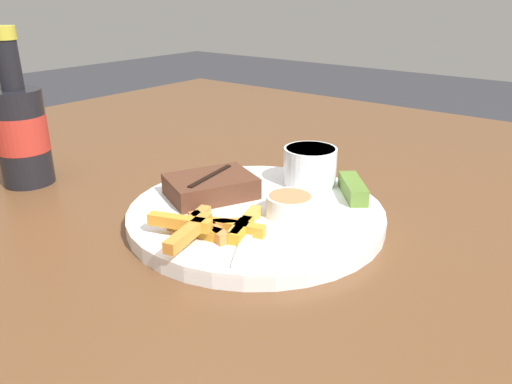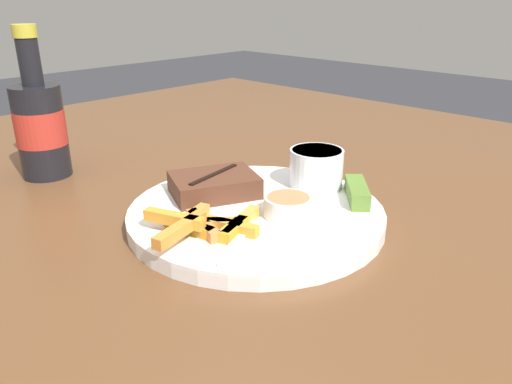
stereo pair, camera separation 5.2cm
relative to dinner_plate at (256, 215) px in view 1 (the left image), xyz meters
name	(u,v)px [view 1 (the left image)]	position (x,y,z in m)	size (l,w,h in m)	color
dining_table	(256,264)	(0.00, 0.00, -0.07)	(1.41, 1.54, 0.74)	brown
dinner_plate	(256,215)	(0.00, 0.00, 0.00)	(0.30, 0.30, 0.02)	white
steak_portion	(211,186)	(-0.01, 0.07, 0.02)	(0.12, 0.11, 0.03)	#512D1E
fries_pile	(211,227)	(-0.08, 0.00, 0.02)	(0.14, 0.11, 0.02)	orange
coleslaw_cup	(310,164)	(0.11, -0.01, 0.04)	(0.07, 0.07, 0.05)	white
dipping_sauce_cup	(290,204)	(0.01, -0.04, 0.02)	(0.05, 0.05, 0.02)	silver
pickle_spear	(353,189)	(0.10, -0.07, 0.02)	(0.07, 0.07, 0.02)	#567A2D
fork_utensil	(247,237)	(-0.07, -0.04, 0.01)	(0.12, 0.08, 0.00)	#B7B7BC
beer_bottle	(21,131)	(-0.10, 0.33, 0.07)	(0.07, 0.07, 0.21)	black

